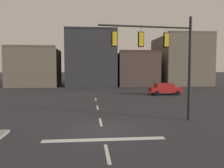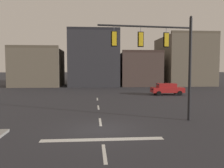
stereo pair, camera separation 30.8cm
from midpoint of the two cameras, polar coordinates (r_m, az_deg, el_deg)
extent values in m
plane|color=#2B2B30|center=(14.46, -3.02, -10.99)|extent=(400.00, 400.00, 0.00)
cube|color=silver|center=(12.54, -2.60, -13.31)|extent=(6.40, 0.50, 0.01)
cube|color=silver|center=(10.64, -2.01, -16.49)|extent=(0.16, 2.40, 0.01)
cube|color=silver|center=(16.40, -3.34, -9.19)|extent=(0.16, 2.40, 0.01)
cube|color=silver|center=(22.28, -3.95, -5.70)|extent=(0.16, 2.40, 0.01)
cube|color=silver|center=(28.21, -4.30, -3.68)|extent=(0.16, 2.40, 0.01)
cylinder|color=black|center=(17.43, 17.83, 3.31)|extent=(0.20, 0.20, 7.18)
cylinder|color=black|center=(16.35, 7.73, 13.63)|extent=(6.49, 0.76, 0.12)
sphere|color=black|center=(17.79, 18.08, 15.12)|extent=(0.18, 0.18, 0.18)
cylinder|color=#56565B|center=(16.83, 12.50, 12.49)|extent=(0.03, 0.03, 0.35)
cube|color=gold|center=(16.74, 12.47, 10.37)|extent=(0.32, 0.27, 0.90)
sphere|color=red|center=(16.90, 12.30, 11.27)|extent=(0.20, 0.20, 0.20)
sphere|color=#2D2314|center=(16.86, 12.29, 10.33)|extent=(0.20, 0.20, 0.20)
sphere|color=black|center=(16.83, 12.27, 9.38)|extent=(0.20, 0.20, 0.20)
cube|color=black|center=(16.72, 12.50, 10.38)|extent=(0.42, 0.07, 1.02)
cylinder|color=#56565B|center=(16.20, 6.48, 12.89)|extent=(0.03, 0.03, 0.35)
cube|color=gold|center=(16.11, 6.46, 10.70)|extent=(0.32, 0.27, 0.90)
sphere|color=red|center=(16.27, 6.33, 11.63)|extent=(0.20, 0.20, 0.20)
sphere|color=#2D2314|center=(16.23, 6.32, 10.65)|extent=(0.20, 0.20, 0.20)
sphere|color=black|center=(16.20, 6.31, 9.66)|extent=(0.20, 0.20, 0.20)
cube|color=black|center=(16.09, 6.48, 10.70)|extent=(0.42, 0.07, 1.02)
cylinder|color=#56565B|center=(15.75, 0.03, 13.17)|extent=(0.03, 0.03, 0.35)
cube|color=gold|center=(15.66, 0.03, 10.92)|extent=(0.32, 0.27, 0.90)
sphere|color=red|center=(15.83, -0.07, 11.87)|extent=(0.20, 0.20, 0.20)
sphere|color=#2D2314|center=(15.79, -0.07, 10.86)|extent=(0.20, 0.20, 0.20)
sphere|color=black|center=(15.76, -0.07, 9.85)|extent=(0.20, 0.20, 0.20)
cube|color=black|center=(15.64, 0.04, 10.93)|extent=(0.42, 0.07, 1.02)
cube|color=#A81E1E|center=(33.42, 12.52, -1.38)|extent=(4.42, 1.86, 0.70)
cube|color=#A81E1E|center=(33.32, 12.29, -0.31)|extent=(2.49, 1.63, 0.56)
cube|color=#2D3842|center=(33.57, 13.53, -0.33)|extent=(0.27, 1.52, 0.47)
cube|color=#2D3842|center=(32.96, 10.36, -0.36)|extent=(0.24, 1.52, 0.46)
cylinder|color=black|center=(34.74, 14.32, -1.84)|extent=(0.64, 0.23, 0.64)
cylinder|color=black|center=(33.16, 15.36, -2.13)|extent=(0.64, 0.23, 0.64)
cylinder|color=black|center=(33.82, 9.71, -1.93)|extent=(0.64, 0.23, 0.64)
cylinder|color=black|center=(32.20, 10.55, -2.23)|extent=(0.64, 0.23, 0.64)
sphere|color=silver|center=(34.71, 15.62, -1.16)|extent=(0.16, 0.16, 0.16)
sphere|color=silver|center=(33.65, 16.35, -1.33)|extent=(0.16, 0.16, 0.16)
cube|color=maroon|center=(32.77, 8.91, -1.30)|extent=(0.06, 1.37, 0.12)
cube|color=#665B4C|center=(51.04, -18.37, 3.72)|extent=(9.71, 9.38, 7.50)
cube|color=brown|center=(46.94, -19.67, 8.59)|extent=(9.71, 0.60, 0.50)
cube|color=#2D2D33|center=(51.01, -5.30, 5.86)|extent=(10.13, 11.77, 10.98)
cube|color=black|center=(46.01, -5.31, 13.27)|extent=(10.13, 0.60, 0.50)
cube|color=#473833|center=(51.02, 5.60, 3.47)|extent=(8.23, 9.93, 6.73)
cube|color=#3A2B26|center=(46.57, 6.76, 7.87)|extent=(8.23, 0.60, 0.50)
cube|color=#665B4C|center=(55.61, 15.98, 5.34)|extent=(9.85, 13.27, 10.54)
cube|color=brown|center=(50.25, 18.80, 11.78)|extent=(9.85, 0.60, 0.50)
camera|label=1|loc=(0.15, -90.51, -0.03)|focal=37.67mm
camera|label=2|loc=(0.15, 89.49, 0.03)|focal=37.67mm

